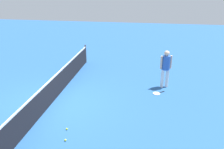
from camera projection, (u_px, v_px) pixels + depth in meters
name	position (u px, v px, depth m)	size (l,w,h in m)	color
ground_plane	(52.00, 103.00, 9.13)	(40.00, 40.00, 0.00)	#265693
court_net	(51.00, 91.00, 8.95)	(10.09, 0.09, 1.07)	#4C4C51
player_near_side	(166.00, 66.00, 10.14)	(0.43, 0.52, 1.70)	white
tennis_racket_near_player	(157.00, 93.00, 9.88)	(0.49, 0.57, 0.03)	white
tennis_ball_by_net	(65.00, 140.00, 6.91)	(0.07, 0.07, 0.07)	#C6E033
tennis_ball_midcourt	(67.00, 129.00, 7.44)	(0.07, 0.07, 0.07)	#C6E033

